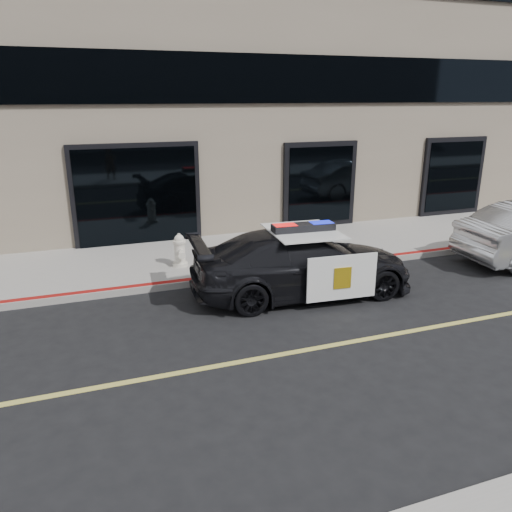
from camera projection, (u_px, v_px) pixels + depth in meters
name	position (u px, v px, depth m)	size (l,w,h in m)	color
ground	(259.00, 359.00, 8.06)	(120.00, 120.00, 0.00)	black
sidewalk_n	(189.00, 259.00, 12.75)	(60.00, 3.50, 0.15)	gray
building_n	(145.00, 31.00, 15.63)	(60.00, 7.00, 12.00)	#756856
police_car	(302.00, 263.00, 10.52)	(2.57, 4.99, 1.55)	black
fire_hydrant	(180.00, 251.00, 11.89)	(0.36, 0.50, 0.80)	white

